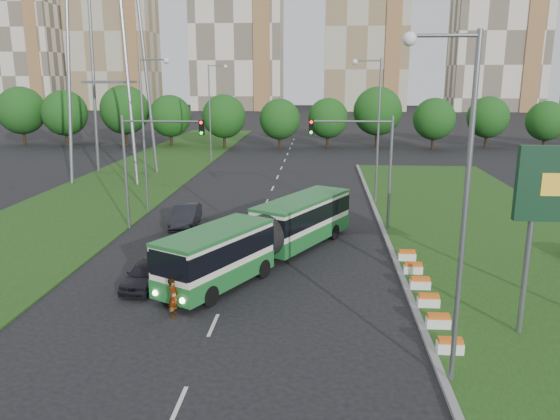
# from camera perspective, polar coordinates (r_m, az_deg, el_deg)

# --- Properties ---
(ground) EXTENTS (360.00, 360.00, 0.00)m
(ground) POSITION_cam_1_polar(r_m,az_deg,el_deg) (29.69, 0.99, -7.09)
(ground) COLOR black
(ground) RESTS_ON ground
(grass_median) EXTENTS (14.00, 60.00, 0.15)m
(grass_median) POSITION_cam_1_polar(r_m,az_deg,el_deg) (38.94, 21.20, -2.82)
(grass_median) COLOR #1C4313
(grass_median) RESTS_ON ground
(median_kerb) EXTENTS (0.30, 60.00, 0.18)m
(median_kerb) POSITION_cam_1_polar(r_m,az_deg,el_deg) (37.48, 10.98, -2.72)
(median_kerb) COLOR gray
(median_kerb) RESTS_ON ground
(left_verge) EXTENTS (12.00, 110.00, 0.10)m
(left_verge) POSITION_cam_1_polar(r_m,az_deg,el_deg) (57.18, -15.85, 2.67)
(left_verge) COLOR #1C4313
(left_verge) RESTS_ON ground
(lane_markings) EXTENTS (0.20, 100.00, 0.01)m
(lane_markings) POSITION_cam_1_polar(r_m,az_deg,el_deg) (49.06, -1.18, 1.35)
(lane_markings) COLOR silver
(lane_markings) RESTS_ON ground
(flower_planters) EXTENTS (1.10, 11.50, 0.60)m
(flower_planters) POSITION_cam_1_polar(r_m,az_deg,el_deg) (27.65, 14.83, -8.20)
(flower_planters) COLOR white
(flower_planters) RESTS_ON grass_median
(traffic_mast_median) EXTENTS (5.76, 0.32, 8.00)m
(traffic_mast_median) POSITION_cam_1_polar(r_m,az_deg,el_deg) (38.19, 9.10, 5.76)
(traffic_mast_median) COLOR slate
(traffic_mast_median) RESTS_ON ground
(traffic_mast_left) EXTENTS (5.76, 0.32, 8.00)m
(traffic_mast_left) POSITION_cam_1_polar(r_m,az_deg,el_deg) (38.93, -13.71, 5.69)
(traffic_mast_left) COLOR slate
(traffic_mast_left) RESTS_ON ground
(street_lamps) EXTENTS (36.00, 60.00, 12.00)m
(street_lamps) POSITION_cam_1_polar(r_m,az_deg,el_deg) (38.24, -2.64, 6.91)
(street_lamps) COLOR slate
(street_lamps) RESTS_ON ground
(tree_line) EXTENTS (120.00, 8.00, 9.00)m
(tree_line) POSITION_cam_1_polar(r_m,az_deg,el_deg) (83.35, 10.18, 9.42)
(tree_line) COLOR #164813
(tree_line) RESTS_ON ground
(apartment_tower_west) EXTENTS (26.00, 15.00, 48.00)m
(apartment_tower_west) POSITION_cam_1_polar(r_m,az_deg,el_deg) (190.21, -17.06, 17.30)
(apartment_tower_west) COLOR #BBB397
(apartment_tower_west) RESTS_ON ground
(apartment_tower_cwest) EXTENTS (28.00, 15.00, 52.00)m
(apartment_tower_cwest) POSITION_cam_1_polar(r_m,az_deg,el_deg) (180.32, -4.49, 18.69)
(apartment_tower_cwest) COLOR silver
(apartment_tower_cwest) RESTS_ON ground
(apartment_tower_ceast) EXTENTS (25.00, 15.00, 50.00)m
(apartment_tower_ceast) POSITION_cam_1_polar(r_m,az_deg,el_deg) (178.78, 8.99, 18.29)
(apartment_tower_ceast) COLOR #BBB397
(apartment_tower_ceast) RESTS_ON ground
(apartment_tower_east) EXTENTS (27.00, 15.00, 47.00)m
(apartment_tower_east) POSITION_cam_1_polar(r_m,az_deg,el_deg) (186.01, 21.90, 16.86)
(apartment_tower_east) COLOR silver
(apartment_tower_east) RESTS_ON ground
(midrise_west) EXTENTS (22.00, 14.00, 36.00)m
(midrise_west) POSITION_cam_1_polar(r_m,az_deg,el_deg) (202.36, -25.15, 14.67)
(midrise_west) COLOR silver
(midrise_west) RESTS_ON ground
(articulated_bus) EXTENTS (2.55, 16.37, 2.70)m
(articulated_bus) POSITION_cam_1_polar(r_m,az_deg,el_deg) (31.69, -1.90, -2.58)
(articulated_bus) COLOR white
(articulated_bus) RESTS_ON ground
(car_left_near) EXTENTS (1.93, 4.18, 1.39)m
(car_left_near) POSITION_cam_1_polar(r_m,az_deg,el_deg) (29.07, -13.81, -6.51)
(car_left_near) COLOR black
(car_left_near) RESTS_ON ground
(car_left_far) EXTENTS (2.05, 4.95, 1.59)m
(car_left_far) POSITION_cam_1_polar(r_m,az_deg,el_deg) (39.80, -9.82, -0.64)
(car_left_far) COLOR black
(car_left_far) RESTS_ON ground
(pedestrian) EXTENTS (0.50, 0.71, 1.83)m
(pedestrian) POSITION_cam_1_polar(r_m,az_deg,el_deg) (25.27, -11.08, -8.98)
(pedestrian) COLOR gray
(pedestrian) RESTS_ON ground
(shopping_trolley) EXTENTS (0.32, 0.34, 0.55)m
(shopping_trolley) POSITION_cam_1_polar(r_m,az_deg,el_deg) (26.61, -7.52, -9.13)
(shopping_trolley) COLOR #DB600B
(shopping_trolley) RESTS_ON ground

